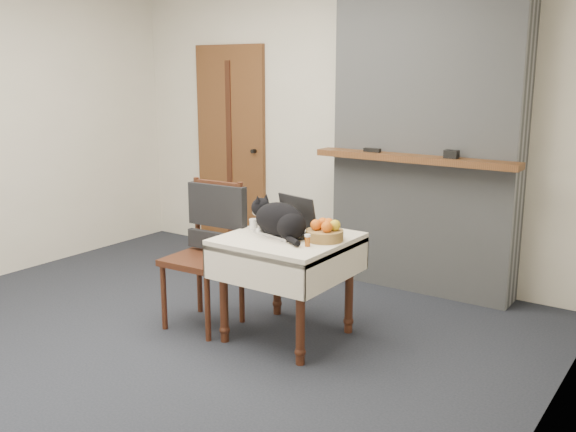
{
  "coord_description": "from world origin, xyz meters",
  "views": [
    {
      "loc": [
        2.87,
        -2.94,
        1.76
      ],
      "look_at": [
        0.61,
        0.34,
        0.85
      ],
      "focal_mm": 40.0,
      "sensor_mm": 36.0,
      "label": 1
    }
  ],
  "objects_px": {
    "laptop": "(289,224)",
    "cat": "(280,220)",
    "chair": "(211,233)",
    "side_table": "(288,253)",
    "cream_jar": "(254,224)",
    "door": "(231,148)",
    "fruit_basket": "(325,232)",
    "pill_bottle": "(308,240)"
  },
  "relations": [
    {
      "from": "door",
      "to": "chair",
      "type": "xyz_separation_m",
      "value": [
        1.17,
        -1.65,
        -0.35
      ]
    },
    {
      "from": "door",
      "to": "cream_jar",
      "type": "bearing_deg",
      "value": -46.46
    },
    {
      "from": "cream_jar",
      "to": "fruit_basket",
      "type": "xyz_separation_m",
      "value": [
        0.55,
        0.03,
        0.02
      ]
    },
    {
      "from": "laptop",
      "to": "cat",
      "type": "distance_m",
      "value": 0.12
    },
    {
      "from": "side_table",
      "to": "fruit_basket",
      "type": "distance_m",
      "value": 0.31
    },
    {
      "from": "pill_bottle",
      "to": "cream_jar",
      "type": "bearing_deg",
      "value": 163.57
    },
    {
      "from": "laptop",
      "to": "fruit_basket",
      "type": "bearing_deg",
      "value": 10.0
    },
    {
      "from": "side_table",
      "to": "fruit_basket",
      "type": "bearing_deg",
      "value": 12.55
    },
    {
      "from": "cat",
      "to": "cream_jar",
      "type": "xyz_separation_m",
      "value": [
        -0.27,
        0.06,
        -0.08
      ]
    },
    {
      "from": "fruit_basket",
      "to": "chair",
      "type": "height_order",
      "value": "chair"
    },
    {
      "from": "chair",
      "to": "side_table",
      "type": "bearing_deg",
      "value": 3.6
    },
    {
      "from": "side_table",
      "to": "chair",
      "type": "bearing_deg",
      "value": -173.54
    },
    {
      "from": "door",
      "to": "laptop",
      "type": "xyz_separation_m",
      "value": [
        1.73,
        -1.51,
        -0.24
      ]
    },
    {
      "from": "side_table",
      "to": "pill_bottle",
      "type": "distance_m",
      "value": 0.31
    },
    {
      "from": "fruit_basket",
      "to": "chair",
      "type": "distance_m",
      "value": 0.87
    },
    {
      "from": "laptop",
      "to": "pill_bottle",
      "type": "xyz_separation_m",
      "value": [
        0.28,
        -0.2,
        -0.02
      ]
    },
    {
      "from": "side_table",
      "to": "cream_jar",
      "type": "distance_m",
      "value": 0.33
    },
    {
      "from": "door",
      "to": "chair",
      "type": "bearing_deg",
      "value": -54.64
    },
    {
      "from": "cream_jar",
      "to": "fruit_basket",
      "type": "distance_m",
      "value": 0.55
    },
    {
      "from": "laptop",
      "to": "cat",
      "type": "xyz_separation_m",
      "value": [
        0.01,
        -0.11,
        0.05
      ]
    },
    {
      "from": "laptop",
      "to": "chair",
      "type": "bearing_deg",
      "value": -152.48
    },
    {
      "from": "cream_jar",
      "to": "fruit_basket",
      "type": "bearing_deg",
      "value": 2.79
    },
    {
      "from": "door",
      "to": "fruit_basket",
      "type": "xyz_separation_m",
      "value": [
        2.03,
        -1.53,
        -0.25
      ]
    },
    {
      "from": "pill_bottle",
      "to": "laptop",
      "type": "bearing_deg",
      "value": 144.19
    },
    {
      "from": "cat",
      "to": "fruit_basket",
      "type": "relative_size",
      "value": 2.13
    },
    {
      "from": "cat",
      "to": "cream_jar",
      "type": "bearing_deg",
      "value": 177.17
    },
    {
      "from": "cat",
      "to": "chair",
      "type": "height_order",
      "value": "chair"
    },
    {
      "from": "pill_bottle",
      "to": "fruit_basket",
      "type": "bearing_deg",
      "value": 85.96
    },
    {
      "from": "laptop",
      "to": "cat",
      "type": "relative_size",
      "value": 0.76
    },
    {
      "from": "side_table",
      "to": "pill_bottle",
      "type": "relative_size",
      "value": 10.25
    },
    {
      "from": "cream_jar",
      "to": "side_table",
      "type": "bearing_deg",
      "value": -5.56
    },
    {
      "from": "side_table",
      "to": "cat",
      "type": "xyz_separation_m",
      "value": [
        -0.03,
        -0.04,
        0.22
      ]
    },
    {
      "from": "laptop",
      "to": "fruit_basket",
      "type": "relative_size",
      "value": 1.61
    },
    {
      "from": "fruit_basket",
      "to": "cream_jar",
      "type": "bearing_deg",
      "value": -177.21
    },
    {
      "from": "cat",
      "to": "chair",
      "type": "bearing_deg",
      "value": -165.92
    },
    {
      "from": "fruit_basket",
      "to": "chair",
      "type": "xyz_separation_m",
      "value": [
        -0.85,
        -0.12,
        -0.11
      ]
    },
    {
      "from": "laptop",
      "to": "cat",
      "type": "height_order",
      "value": "cat"
    },
    {
      "from": "side_table",
      "to": "fruit_basket",
      "type": "height_order",
      "value": "fruit_basket"
    },
    {
      "from": "chair",
      "to": "cat",
      "type": "bearing_deg",
      "value": 0.43
    },
    {
      "from": "cream_jar",
      "to": "chair",
      "type": "distance_m",
      "value": 0.33
    },
    {
      "from": "door",
      "to": "chair",
      "type": "relative_size",
      "value": 1.97
    },
    {
      "from": "cream_jar",
      "to": "pill_bottle",
      "type": "bearing_deg",
      "value": -16.43
    }
  ]
}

